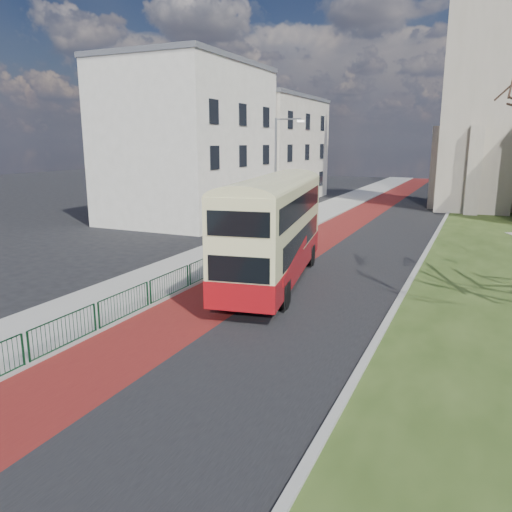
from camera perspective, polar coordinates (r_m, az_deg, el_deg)
The scene contains 11 objects.
ground at distance 18.41m, azimuth -6.24°, elevation -7.94°, with size 160.00×160.00×0.00m, color black.
road_carriageway at distance 36.11m, azimuth 12.26°, elevation 2.23°, with size 9.00×120.00×0.01m, color black.
bus_lane at distance 36.76m, azimuth 8.14°, elevation 2.59°, with size 3.40×120.00×0.01m, color #591414.
pavement_west at distance 37.97m, azimuth 2.63°, elevation 3.12°, with size 4.00×120.00×0.12m, color gray.
kerb_west at distance 37.28m, azimuth 5.49°, elevation 2.90°, with size 0.25×120.00×0.13m, color #999993.
kerb_east at distance 37.41m, azimuth 19.82°, elevation 2.22°, with size 0.25×80.00×0.13m, color #999993.
pedestrian_railing at distance 22.95m, azimuth -7.54°, elevation -2.28°, with size 0.07×24.00×1.12m.
street_block_near at distance 43.28m, azimuth -7.66°, elevation 12.81°, with size 10.30×14.30×13.00m.
street_block_far at distance 57.49m, azimuth 1.02°, elevation 12.18°, with size 10.30×16.30×11.50m.
streetlamp at distance 35.36m, azimuth 2.48°, elevation 9.79°, with size 2.13×0.18×8.00m.
bus at distance 23.01m, azimuth 2.02°, elevation 3.49°, with size 4.68×11.86×4.84m.
Camera 1 is at (8.87, -14.74, 6.54)m, focal length 35.00 mm.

